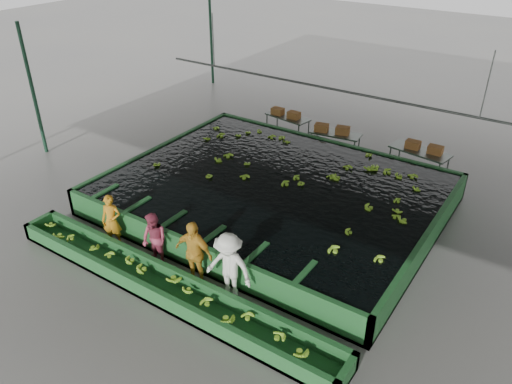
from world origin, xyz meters
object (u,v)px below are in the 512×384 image
Objects in this scene: worker_c at (194,253)px; box_stack_mid at (332,132)px; sorting_trough at (164,286)px; box_stack_left at (286,116)px; flotation_tank at (273,194)px; box_stack_right at (423,151)px; packing_table_mid at (335,143)px; packing_table_left at (287,126)px; worker_b at (154,240)px; worker_d at (229,267)px; worker_a at (112,221)px; packing_table_right at (418,162)px.

worker_c reaches higher than box_stack_mid.
box_stack_left is (-2.64, 10.25, 0.62)m from sorting_trough.
flotation_tank is 4.34m from worker_c.
box_stack_mid is at bearing -177.47° from box_stack_right.
packing_table_mid is 0.47m from box_stack_mid.
packing_table_left is at bearing 103.97° from sorting_trough.
box_stack_mid is (2.30, -0.55, 0.44)m from packing_table_left.
box_stack_left is 2.42m from box_stack_mid.
flotation_tank is 5.83m from box_stack_right.
sorting_trough is 9.78m from box_stack_mid.
worker_b is 0.81× the size of packing_table_mid.
box_stack_left reaches higher than packing_table_mid.
worker_c is 0.97× the size of worker_d.
worker_c is at bearing 6.25° from worker_b.
worker_d reaches higher than packing_table_mid.
box_stack_left is at bearing 117.14° from flotation_tank.
worker_a reaches higher than flotation_tank.
worker_d is 10.32m from packing_table_left.
packing_table_left is (-1.53, 9.51, -0.34)m from worker_b.
worker_c is at bearing -24.94° from worker_a.
sorting_trough is at bearing -117.81° from worker_c.
worker_c reaches higher than sorting_trough.
packing_table_mid is (-0.12, 9.82, 0.19)m from sorting_trough.
worker_a is (-2.68, -4.30, 0.34)m from flotation_tank.
box_stack_left is at bearing 64.83° from worker_a.
worker_b is at bearing 174.37° from worker_c.
box_stack_mid is (-0.14, -0.06, 0.44)m from packing_table_mid.
flotation_tank is 5.08m from worker_a.
box_stack_mid reaches higher than packing_table_right.
box_stack_mid is at bearing -11.72° from box_stack_left.
worker_a is 1.17× the size of box_stack_mid.
box_stack_right is (5.81, -0.39, 0.52)m from packing_table_left.
box_stack_right is (3.51, 0.16, 0.08)m from box_stack_mid.
box_stack_right reaches higher than box_stack_left.
packing_table_right is at bearing 1.00° from packing_table_mid.
packing_table_left is at bearing 116.23° from flotation_tank.
worker_b reaches higher than packing_table_mid.
worker_c is (0.33, 0.80, 0.67)m from sorting_trough.
sorting_trough is at bearing -76.03° from packing_table_left.
worker_b is 0.85× the size of worker_c.
packing_table_left is 1.42× the size of box_stack_mid.
worker_a is at bearing -90.23° from box_stack_left.
worker_a is 0.75× the size of packing_table_right.
worker_d reaches higher than packing_table_left.
box_stack_right is at bearing 56.05° from flotation_tank.
box_stack_right reaches higher than flotation_tank.
flotation_tank is at bearing 88.70° from worker_c.
worker_a is 3.01m from worker_c.
sorting_trough is 7.70× the size of box_stack_right.
packing_table_mid is 3.41m from box_stack_right.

